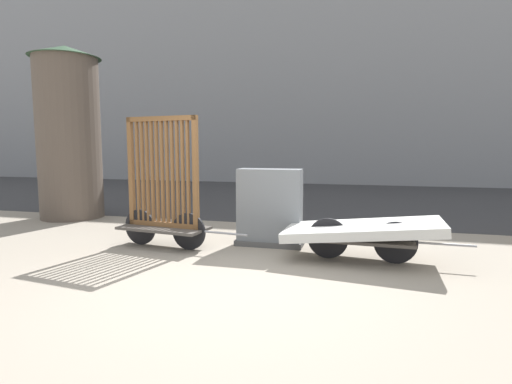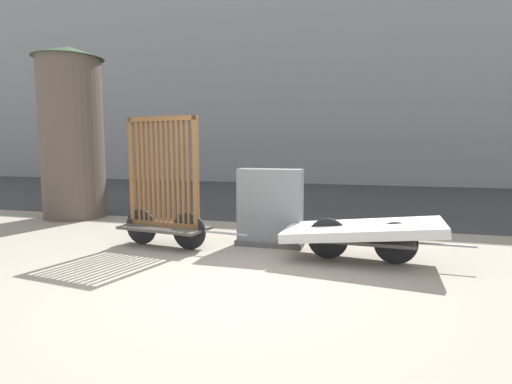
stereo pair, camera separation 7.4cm
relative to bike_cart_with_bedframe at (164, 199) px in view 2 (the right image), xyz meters
name	(u,v)px [view 2 (the right image)]	position (x,y,z in m)	size (l,w,h in m)	color
ground_plane	(220,287)	(1.42, -1.42, -0.72)	(60.00, 60.00, 0.00)	gray
road_strip	(315,197)	(1.42, 6.60, -0.72)	(56.00, 8.84, 0.01)	#38383A
building_facade	(335,63)	(1.42, 13.02, 4.44)	(48.00, 4.00, 10.33)	gray
bike_cart_with_bedframe	(164,199)	(0.00, 0.00, 0.00)	(2.05, 0.76, 1.93)	#4C4742
bike_cart_with_mattress	(361,231)	(2.84, 0.00, -0.33)	(2.38, 1.03, 0.58)	#4C4742
utility_cabinet	(270,210)	(1.49, 0.52, -0.18)	(1.02, 0.42, 1.16)	#4C4C4C
advertising_column	(72,132)	(-3.11, 1.83, 1.08)	(1.41, 1.41, 3.55)	brown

